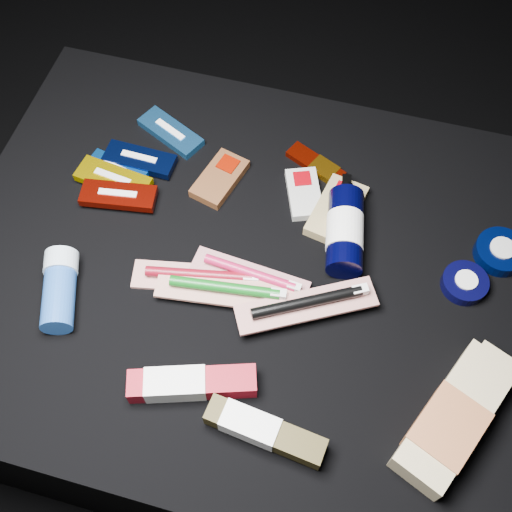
% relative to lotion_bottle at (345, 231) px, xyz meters
% --- Properties ---
extents(ground, '(3.00, 3.00, 0.00)m').
position_rel_lotion_bottle_xyz_m(ground, '(-0.14, -0.09, -0.43)').
color(ground, black).
rests_on(ground, ground).
extents(cloth_table, '(0.98, 0.78, 0.40)m').
position_rel_lotion_bottle_xyz_m(cloth_table, '(-0.14, -0.09, -0.23)').
color(cloth_table, black).
rests_on(cloth_table, ground).
extents(luna_bar_0, '(0.13, 0.10, 0.02)m').
position_rel_lotion_bottle_xyz_m(luna_bar_0, '(-0.35, 0.14, -0.02)').
color(luna_bar_0, '#1E5A96').
rests_on(luna_bar_0, cloth_table).
extents(luna_bar_1, '(0.12, 0.06, 0.01)m').
position_rel_lotion_bottle_xyz_m(luna_bar_1, '(-0.41, 0.03, -0.02)').
color(luna_bar_1, '#0B4696').
rests_on(luna_bar_1, cloth_table).
extents(luna_bar_2, '(0.13, 0.05, 0.02)m').
position_rel_lotion_bottle_xyz_m(luna_bar_2, '(-0.38, 0.06, -0.02)').
color(luna_bar_2, black).
rests_on(luna_bar_2, cloth_table).
extents(luna_bar_3, '(0.14, 0.07, 0.02)m').
position_rel_lotion_bottle_xyz_m(luna_bar_3, '(-0.41, 0.01, -0.01)').
color(luna_bar_3, '#C1A000').
rests_on(luna_bar_3, cloth_table).
extents(luna_bar_4, '(0.13, 0.07, 0.02)m').
position_rel_lotion_bottle_xyz_m(luna_bar_4, '(-0.39, -0.02, -0.01)').
color(luna_bar_4, '#6F0C04').
rests_on(luna_bar_4, cloth_table).
extents(clif_bar_0, '(0.09, 0.12, 0.02)m').
position_rel_lotion_bottle_xyz_m(clif_bar_0, '(-0.23, 0.07, -0.02)').
color(clif_bar_0, '#563018').
rests_on(clif_bar_0, cloth_table).
extents(clif_bar_1, '(0.09, 0.11, 0.02)m').
position_rel_lotion_bottle_xyz_m(clif_bar_1, '(-0.08, 0.07, -0.02)').
color(clif_bar_1, '#B7B8B0').
rests_on(clif_bar_1, cloth_table).
extents(clif_bar_2, '(0.09, 0.14, 0.02)m').
position_rel_lotion_bottle_xyz_m(clif_bar_2, '(-0.02, 0.05, -0.02)').
color(clif_bar_2, '#948051').
rests_on(clif_bar_2, cloth_table).
extents(power_bar, '(0.11, 0.08, 0.01)m').
position_rel_lotion_bottle_xyz_m(power_bar, '(-0.07, 0.14, -0.02)').
color(power_bar, '#690E04').
rests_on(power_bar, cloth_table).
extents(lotion_bottle, '(0.08, 0.19, 0.06)m').
position_rel_lotion_bottle_xyz_m(lotion_bottle, '(0.00, 0.00, 0.00)').
color(lotion_bottle, black).
rests_on(lotion_bottle, cloth_table).
extents(cream_tin_upper, '(0.08, 0.08, 0.03)m').
position_rel_lotion_bottle_xyz_m(cream_tin_upper, '(0.25, 0.04, -0.02)').
color(cream_tin_upper, black).
rests_on(cream_tin_upper, cloth_table).
extents(cream_tin_lower, '(0.07, 0.07, 0.02)m').
position_rel_lotion_bottle_xyz_m(cream_tin_lower, '(0.20, -0.03, -0.02)').
color(cream_tin_lower, black).
rests_on(cream_tin_lower, cloth_table).
extents(bodywash_bottle, '(0.16, 0.24, 0.05)m').
position_rel_lotion_bottle_xyz_m(bodywash_bottle, '(0.21, -0.26, -0.01)').
color(bodywash_bottle, tan).
rests_on(bodywash_bottle, cloth_table).
extents(deodorant_stick, '(0.09, 0.14, 0.05)m').
position_rel_lotion_bottle_xyz_m(deodorant_stick, '(-0.41, -0.22, -0.00)').
color(deodorant_stick, '#204C97').
rests_on(deodorant_stick, cloth_table).
extents(toothbrush_pack_0, '(0.22, 0.09, 0.02)m').
position_rel_lotion_bottle_xyz_m(toothbrush_pack_0, '(-0.21, -0.13, -0.02)').
color(toothbrush_pack_0, silver).
rests_on(toothbrush_pack_0, cloth_table).
extents(toothbrush_pack_1, '(0.20, 0.06, 0.02)m').
position_rel_lotion_bottle_xyz_m(toothbrush_pack_1, '(-0.13, -0.11, -0.01)').
color(toothbrush_pack_1, '#BCB6B0').
rests_on(toothbrush_pack_1, cloth_table).
extents(toothbrush_pack_2, '(0.22, 0.08, 0.02)m').
position_rel_lotion_bottle_xyz_m(toothbrush_pack_2, '(-0.16, -0.15, -0.01)').
color(toothbrush_pack_2, silver).
rests_on(toothbrush_pack_2, cloth_table).
extents(toothbrush_pack_3, '(0.22, 0.15, 0.02)m').
position_rel_lotion_bottle_xyz_m(toothbrush_pack_3, '(-0.03, -0.14, 0.00)').
color(toothbrush_pack_3, beige).
rests_on(toothbrush_pack_3, cloth_table).
extents(toothpaste_carton_red, '(0.19, 0.10, 0.04)m').
position_rel_lotion_bottle_xyz_m(toothpaste_carton_red, '(-0.17, -0.31, -0.01)').
color(toothpaste_carton_red, maroon).
rests_on(toothpaste_carton_red, cloth_table).
extents(toothpaste_carton_green, '(0.18, 0.06, 0.03)m').
position_rel_lotion_bottle_xyz_m(toothpaste_carton_green, '(-0.05, -0.35, -0.01)').
color(toothpaste_carton_green, '#362D11').
rests_on(toothpaste_carton_green, cloth_table).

